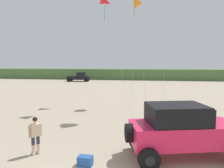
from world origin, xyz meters
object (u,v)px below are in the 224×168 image
at_px(cooler_box, 85,161).
at_px(distant_pickup, 79,77).
at_px(jeep, 182,129).
at_px(person_watching, 35,133).
at_px(kite_orange_streamer, 106,2).
at_px(kite_white_parafoil, 136,5).

relative_size(cooler_box, distant_pickup, 0.12).
xyz_separation_m(jeep, person_watching, (-6.24, -0.70, -0.26)).
relative_size(jeep, person_watching, 3.01).
relative_size(distant_pickup, kite_orange_streamer, 0.44).
bearing_deg(cooler_box, distant_pickup, 111.74).
relative_size(person_watching, distant_pickup, 0.35).
xyz_separation_m(jeep, cooler_box, (-3.82, -1.38, -1.01)).
height_order(person_watching, kite_white_parafoil, kite_white_parafoil).
xyz_separation_m(jeep, kite_white_parafoil, (-2.54, 12.11, 8.25)).
distance_m(kite_white_parafoil, kite_orange_streamer, 2.96).
height_order(kite_white_parafoil, kite_orange_streamer, kite_orange_streamer).
height_order(cooler_box, kite_white_parafoil, kite_white_parafoil).
bearing_deg(kite_white_parafoil, kite_orange_streamer, 175.83).
height_order(distant_pickup, kite_orange_streamer, kite_orange_streamer).
distance_m(jeep, distant_pickup, 38.57).
xyz_separation_m(person_watching, kite_orange_streamer, (0.78, 13.02, 8.98)).
bearing_deg(kite_orange_streamer, distant_pickup, 113.67).
bearing_deg(jeep, kite_white_parafoil, 101.85).
bearing_deg(person_watching, kite_orange_streamer, 86.58).
bearing_deg(person_watching, cooler_box, -15.81).
distance_m(jeep, kite_orange_streamer, 16.05).
relative_size(jeep, cooler_box, 8.96).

